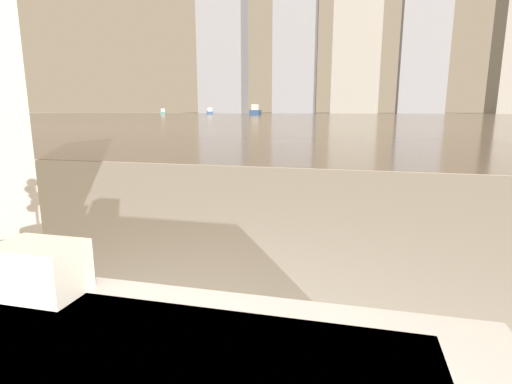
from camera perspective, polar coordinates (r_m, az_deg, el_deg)
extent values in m
cube|color=silver|center=(1.41, -28.27, -11.95)|extent=(0.25, 0.17, 0.04)
cube|color=silver|center=(1.40, -28.43, -10.43)|extent=(0.25, 0.17, 0.04)
cube|color=silver|center=(1.38, -28.59, -8.89)|extent=(0.25, 0.17, 0.04)
cube|color=silver|center=(1.37, -28.75, -7.32)|extent=(0.25, 0.17, 0.04)
cube|color=gray|center=(62.09, 13.48, 10.41)|extent=(180.00, 110.00, 0.01)
cube|color=navy|center=(81.77, -0.08, 11.30)|extent=(2.60, 5.73, 0.97)
cube|color=#B2A893|center=(81.77, -0.08, 12.02)|extent=(1.64, 2.24, 1.11)
cube|color=navy|center=(90.68, -6.61, 11.17)|extent=(2.68, 4.07, 0.67)
cube|color=silver|center=(90.68, -6.62, 11.62)|extent=(1.44, 1.70, 0.77)
cube|color=#335647|center=(90.87, -13.13, 10.92)|extent=(2.44, 3.49, 0.58)
cube|color=silver|center=(90.86, -13.14, 11.31)|extent=(1.28, 1.48, 0.66)
cube|color=slate|center=(127.64, -4.88, 24.50)|extent=(13.51, 7.82, 58.88)
cube|color=slate|center=(121.64, 5.71, 22.69)|extent=(11.76, 7.85, 48.77)
cube|color=slate|center=(121.64, 23.20, 22.20)|extent=(11.81, 6.76, 50.21)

